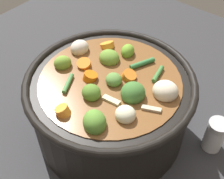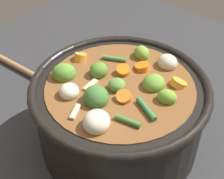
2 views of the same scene
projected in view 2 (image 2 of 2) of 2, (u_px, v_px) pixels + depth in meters
The scene contains 2 objects.
ground_plane at pixel (119, 139), 0.66m from camera, with size 1.10×1.10×0.00m, color #2D2D30.
cooking_pot at pixel (119, 112), 0.61m from camera, with size 0.31×0.31×0.16m.
Camera 2 is at (0.34, 0.28, 0.51)m, focal length 53.67 mm.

